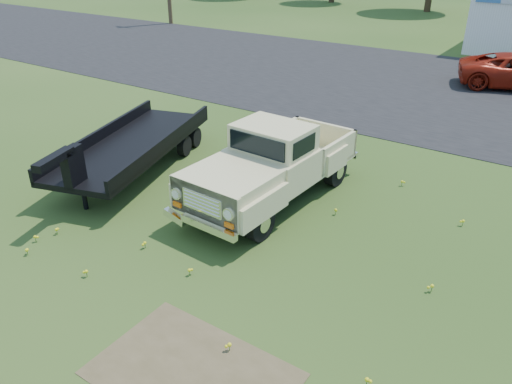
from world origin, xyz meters
TOP-DOWN VIEW (x-y plane):
  - ground at (0.00, 0.00)m, footprint 140.00×140.00m
  - asphalt_lot at (0.00, 15.00)m, footprint 90.00×14.00m
  - dirt_patch_a at (1.50, -3.00)m, footprint 3.00×2.00m
  - dirt_patch_b at (-2.00, 3.50)m, footprint 2.20×1.60m
  - vintage_pickup_truck at (-0.52, 2.46)m, footprint 2.41×5.60m
  - flatbed_trailer at (-4.73, 1.81)m, footprint 3.86×6.70m

SIDE VIEW (x-z plane):
  - ground at x=0.00m, z-range 0.00..0.00m
  - asphalt_lot at x=0.00m, z-range -0.01..0.01m
  - dirt_patch_a at x=1.50m, z-range -0.01..0.01m
  - dirt_patch_b at x=-2.00m, z-range -0.01..0.01m
  - flatbed_trailer at x=-4.73m, z-range 0.00..1.73m
  - vintage_pickup_truck at x=-0.52m, z-range 0.00..1.99m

